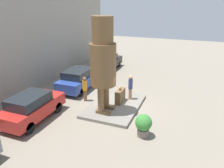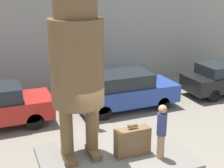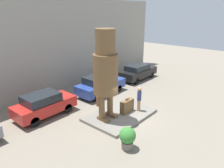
# 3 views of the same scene
# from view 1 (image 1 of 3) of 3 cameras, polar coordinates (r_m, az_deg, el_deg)

# --- Properties ---
(ground_plane) EXTENTS (60.00, 60.00, 0.00)m
(ground_plane) POSITION_cam_1_polar(r_m,az_deg,el_deg) (14.81, 0.71, -6.05)
(ground_plane) COLOR gray
(pedestal) EXTENTS (4.61, 3.17, 0.19)m
(pedestal) POSITION_cam_1_polar(r_m,az_deg,el_deg) (14.77, 0.71, -5.72)
(pedestal) COLOR slate
(pedestal) RESTS_ON ground_plane
(building_backdrop) EXTENTS (28.00, 0.60, 7.82)m
(building_backdrop) POSITION_cam_1_polar(r_m,az_deg,el_deg) (17.61, -23.33, 10.08)
(building_backdrop) COLOR gray
(building_backdrop) RESTS_ON ground_plane
(statue_figure) EXTENTS (1.56, 1.56, 5.77)m
(statue_figure) POSITION_cam_1_polar(r_m,az_deg,el_deg) (12.78, -2.38, 6.64)
(statue_figure) COLOR brown
(statue_figure) RESTS_ON pedestal
(giant_suitcase) EXTENTS (1.13, 0.38, 1.06)m
(giant_suitcase) POSITION_cam_1_polar(r_m,az_deg,el_deg) (14.91, 2.14, -3.11)
(giant_suitcase) COLOR brown
(giant_suitcase) RESTS_ON pedestal
(tourist) EXTENTS (0.30, 0.30, 1.76)m
(tourist) POSITION_cam_1_polar(r_m,az_deg,el_deg) (15.22, 4.84, -0.59)
(tourist) COLOR #A87A56
(tourist) RESTS_ON pedestal
(parked_car_red) EXTENTS (4.19, 1.81, 1.65)m
(parked_car_red) POSITION_cam_1_polar(r_m,az_deg,el_deg) (13.77, -20.21, -5.59)
(parked_car_red) COLOR #B2231E
(parked_car_red) RESTS_ON ground_plane
(parked_car_blue) EXTENTS (4.46, 1.88, 1.67)m
(parked_car_blue) POSITION_cam_1_polar(r_m,az_deg,el_deg) (17.77, -8.51, 1.44)
(parked_car_blue) COLOR #284293
(parked_car_blue) RESTS_ON ground_plane
(parked_car_black) EXTENTS (4.51, 1.75, 1.58)m
(parked_car_black) POSITION_cam_1_polar(r_m,az_deg,el_deg) (22.48, -1.33, 5.74)
(parked_car_black) COLOR black
(parked_car_black) RESTS_ON ground_plane
(planter_pot) EXTENTS (0.88, 0.88, 1.24)m
(planter_pot) POSITION_cam_1_polar(r_m,az_deg,el_deg) (11.66, 8.23, -10.43)
(planter_pot) COLOR #70665B
(planter_pot) RESTS_ON ground_plane
(worker_hivis) EXTENTS (0.31, 0.31, 1.79)m
(worker_hivis) POSITION_cam_1_polar(r_m,az_deg,el_deg) (15.45, -7.09, -1.03)
(worker_hivis) COLOR brown
(worker_hivis) RESTS_ON ground_plane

